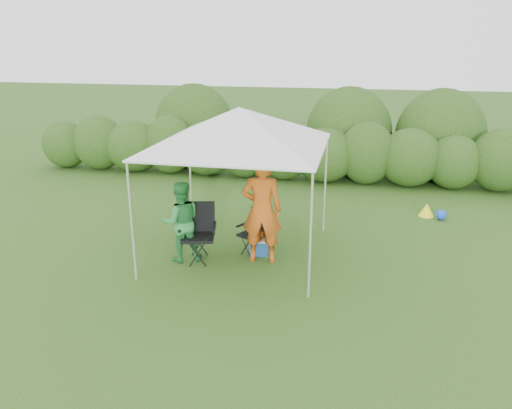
% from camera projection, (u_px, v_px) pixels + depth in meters
% --- Properties ---
extents(ground, '(70.00, 70.00, 0.00)m').
position_uv_depth(ground, '(234.00, 263.00, 9.32)').
color(ground, '#375E1D').
extents(hedge, '(15.87, 1.53, 1.80)m').
position_uv_depth(hedge, '(288.00, 152.00, 14.61)').
color(hedge, '#2F531A').
rests_on(hedge, ground).
extents(canopy, '(3.10, 3.10, 2.83)m').
position_uv_depth(canopy, '(239.00, 128.00, 9.01)').
color(canopy, silver).
rests_on(canopy, ground).
extents(chair_right, '(0.66, 0.65, 0.86)m').
position_uv_depth(chair_right, '(256.00, 229.00, 9.67)').
color(chair_right, black).
rests_on(chair_right, ground).
extents(chair_left, '(0.77, 0.73, 1.08)m').
position_uv_depth(chair_left, '(198.00, 228.00, 9.33)').
color(chair_left, black).
rests_on(chair_left, ground).
extents(man, '(0.79, 0.57, 2.03)m').
position_uv_depth(man, '(262.00, 210.00, 9.12)').
color(man, '#CE5617').
rests_on(man, ground).
extents(woman, '(0.92, 0.84, 1.53)m').
position_uv_depth(woman, '(181.00, 222.00, 9.24)').
color(woman, '#2D8C41').
rests_on(woman, ground).
extents(cooler, '(0.40, 0.31, 0.32)m').
position_uv_depth(cooler, '(259.00, 247.00, 9.65)').
color(cooler, '#1E4F8D').
rests_on(cooler, ground).
extents(bottle, '(0.06, 0.06, 0.24)m').
position_uv_depth(bottle, '(262.00, 235.00, 9.51)').
color(bottle, '#592D0C').
rests_on(bottle, cooler).
extents(lawn_toy, '(0.61, 0.51, 0.30)m').
position_uv_depth(lawn_toy, '(430.00, 211.00, 11.69)').
color(lawn_toy, '#FFFD1A').
rests_on(lawn_toy, ground).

